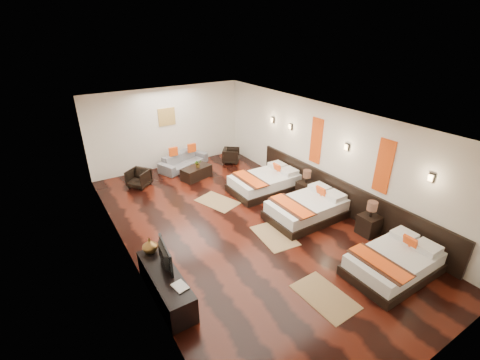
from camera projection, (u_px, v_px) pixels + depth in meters
floor at (241, 225)px, 8.50m from camera, size 5.50×9.50×0.01m
ceiling at (241, 118)px, 7.30m from camera, size 5.50×9.50×0.01m
back_wall at (168, 128)px, 11.52m from camera, size 5.50×0.01×2.80m
left_wall at (124, 206)px, 6.57m from camera, size 0.01×9.50×2.80m
right_wall at (323, 154)px, 9.23m from camera, size 0.01×9.50×2.80m
headboard_panel at (340, 195)px, 9.01m from camera, size 0.08×6.60×0.90m
bed_near at (394, 263)px, 6.76m from camera, size 1.94×1.22×0.74m
bed_mid at (307, 209)px, 8.73m from camera, size 2.06×1.29×0.79m
bed_far at (265, 182)px, 10.16m from camera, size 2.07×1.30×0.79m
nightstand_a at (369, 223)px, 8.03m from camera, size 0.45×0.45×0.89m
nightstand_b at (306, 188)px, 9.74m from camera, size 0.44×0.44×0.87m
jute_mat_near at (325, 297)px, 6.26m from camera, size 0.79×1.22×0.01m
jute_mat_mid at (274, 236)px, 8.05m from camera, size 0.87×1.27×0.01m
jute_mat_far at (217, 202)px, 9.61m from camera, size 1.10×1.38×0.01m
tv_console at (166, 285)px, 6.17m from camera, size 0.50×1.80×0.55m
tv at (161, 256)px, 6.13m from camera, size 0.20×0.82×0.47m
book at (175, 290)px, 5.66m from camera, size 0.26×0.32×0.03m
figurine at (150, 245)px, 6.55m from camera, size 0.33×0.33×0.32m
sofa at (184, 161)px, 11.78m from camera, size 1.97×1.34×0.54m
armchair_left at (139, 178)px, 10.41m from camera, size 0.86×0.86×0.56m
armchair_right at (231, 156)px, 12.24m from camera, size 0.82×0.82×0.54m
coffee_table at (196, 173)px, 11.01m from camera, size 1.10×0.75×0.40m
table_plant at (198, 164)px, 10.85m from camera, size 0.26×0.23×0.26m
orange_panel_a at (384, 166)px, 7.64m from camera, size 0.04×0.40×1.30m
orange_panel_b at (316, 141)px, 9.32m from camera, size 0.04×0.40×1.30m
sconce_near at (431, 178)px, 6.73m from camera, size 0.07×0.12×0.18m
sconce_mid at (347, 147)px, 8.41m from camera, size 0.07×0.12×0.18m
sconce_far at (291, 127)px, 10.08m from camera, size 0.07×0.12×0.18m
sconce_lounge at (273, 120)px, 10.77m from camera, size 0.07×0.12×0.18m
gold_artwork at (167, 117)px, 11.34m from camera, size 0.60×0.04×0.60m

